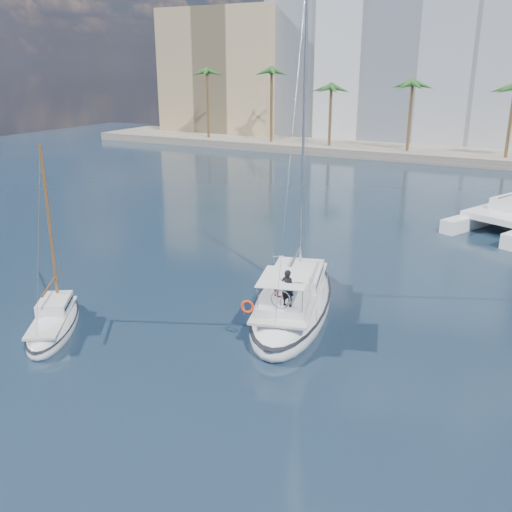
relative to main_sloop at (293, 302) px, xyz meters
The scene contains 9 objects.
ground 2.25m from the main_sloop, 125.45° to the right, with size 160.00×160.00×0.00m, color black.
quay 59.24m from the main_sloop, 91.22° to the left, with size 120.00×14.00×1.20m, color gray.
building_modern 73.69m from the main_sloop, 100.55° to the left, with size 42.00×16.00×28.00m, color white.
building_tan_left 80.62m from the main_sloop, 122.76° to the left, with size 22.00×14.00×22.00m, color tan.
palm_left 66.24m from the main_sloop, 122.56° to the left, with size 3.60×3.60×12.30m.
palm_centre 56.09m from the main_sloop, 91.31° to the left, with size 3.60×3.60×12.30m.
main_sloop is the anchor object (origin of this frame).
small_sloop 12.35m from the main_sloop, 141.22° to the right, with size 5.47×6.77×9.66m.
seagull 5.88m from the main_sloop, 121.74° to the left, with size 1.11×0.47×0.20m.
Camera 1 is at (12.79, -24.16, 12.69)m, focal length 40.00 mm.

